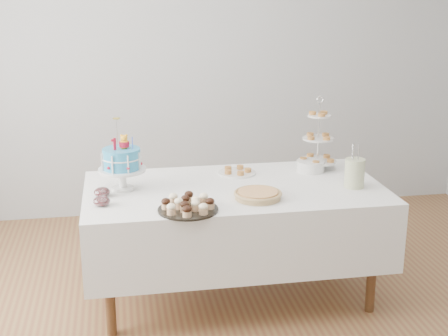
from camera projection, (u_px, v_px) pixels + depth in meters
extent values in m
plane|color=brown|center=(243.00, 316.00, 3.96)|extent=(5.00, 5.00, 0.00)
cube|color=#A7AAAC|center=(198.00, 64.00, 5.46)|extent=(5.00, 0.04, 2.70)
cube|color=#A7AAAC|center=(396.00, 246.00, 1.69)|extent=(5.00, 0.04, 2.70)
cube|color=silver|center=(234.00, 219.00, 4.09)|extent=(1.92, 1.02, 0.45)
cylinder|color=#522E1C|center=(109.00, 284.00, 3.66)|extent=(0.06, 0.06, 0.67)
cylinder|color=#522E1C|center=(372.00, 263.00, 3.94)|extent=(0.06, 0.06, 0.67)
cylinder|color=#522E1C|center=(109.00, 236.00, 4.36)|extent=(0.06, 0.06, 0.67)
cylinder|color=#522E1C|center=(333.00, 221.00, 4.64)|extent=(0.06, 0.06, 0.67)
cylinder|color=teal|center=(122.00, 159.00, 3.91)|extent=(0.24, 0.24, 0.13)
torus|color=silver|center=(122.00, 158.00, 3.91)|extent=(0.25, 0.25, 0.01)
cube|color=#AF1229|center=(115.00, 144.00, 3.85)|extent=(0.02, 0.02, 0.08)
cylinder|color=blue|center=(132.00, 143.00, 3.88)|extent=(0.01, 0.01, 0.08)
cylinder|color=silver|center=(117.00, 134.00, 3.89)|extent=(0.00, 0.00, 0.18)
cylinder|color=yellow|center=(116.00, 118.00, 3.86)|extent=(0.05, 0.05, 0.01)
cylinder|color=black|center=(188.00, 210.00, 3.60)|extent=(0.35, 0.35, 0.01)
ellipsoid|color=black|center=(176.00, 202.00, 3.58)|extent=(0.05, 0.05, 0.04)
ellipsoid|color=#F5E4BD|center=(200.00, 201.00, 3.60)|extent=(0.05, 0.05, 0.04)
cylinder|color=tan|center=(258.00, 196.00, 3.80)|extent=(0.28, 0.28, 0.03)
cylinder|color=#A56B40|center=(258.00, 193.00, 3.80)|extent=(0.24, 0.24, 0.02)
torus|color=tan|center=(258.00, 193.00, 3.80)|extent=(0.30, 0.30, 0.02)
cylinder|color=silver|center=(318.00, 136.00, 4.35)|extent=(0.01, 0.01, 0.48)
cylinder|color=silver|center=(317.00, 161.00, 4.40)|extent=(0.27, 0.27, 0.01)
cylinder|color=silver|center=(318.00, 139.00, 4.36)|extent=(0.22, 0.22, 0.01)
cylinder|color=silver|center=(319.00, 116.00, 4.31)|extent=(0.16, 0.16, 0.01)
torus|color=silver|center=(320.00, 100.00, 4.28)|extent=(0.05, 0.01, 0.05)
cylinder|color=silver|center=(310.00, 166.00, 4.35)|extent=(0.20, 0.20, 0.08)
cylinder|color=silver|center=(237.00, 173.00, 4.30)|extent=(0.26, 0.26, 0.01)
ellipsoid|color=silver|center=(102.00, 201.00, 3.68)|extent=(0.10, 0.10, 0.06)
cylinder|color=#57070B|center=(102.00, 202.00, 3.68)|extent=(0.07, 0.07, 0.03)
ellipsoid|color=silver|center=(102.00, 192.00, 3.84)|extent=(0.10, 0.10, 0.06)
cylinder|color=#57070B|center=(102.00, 193.00, 3.84)|extent=(0.07, 0.07, 0.03)
cylinder|color=beige|center=(355.00, 173.00, 4.00)|extent=(0.13, 0.13, 0.19)
cylinder|color=beige|center=(362.00, 169.00, 4.03)|extent=(0.01, 0.01, 0.10)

